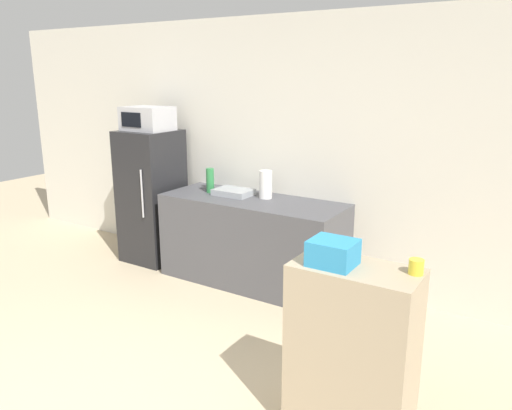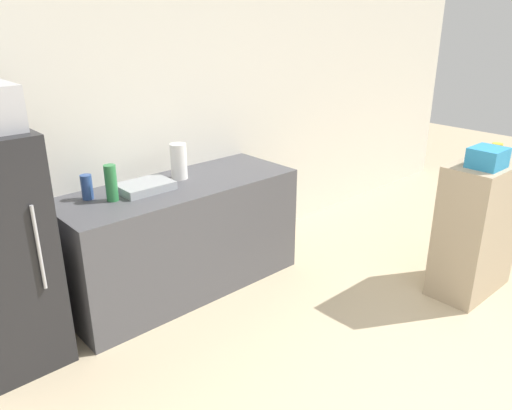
# 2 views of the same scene
# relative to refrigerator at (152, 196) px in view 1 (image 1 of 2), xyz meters

# --- Properties ---
(wall_back) EXTENTS (8.00, 0.06, 2.60)m
(wall_back) POSITION_rel_refrigerator_xyz_m (1.56, 0.41, 0.57)
(wall_back) COLOR silver
(wall_back) RESTS_ON ground_plane
(refrigerator) EXTENTS (0.57, 0.60, 1.46)m
(refrigerator) POSITION_rel_refrigerator_xyz_m (0.00, 0.00, 0.00)
(refrigerator) COLOR #232326
(refrigerator) RESTS_ON ground_plane
(microwave) EXTENTS (0.50, 0.38, 0.25)m
(microwave) POSITION_rel_refrigerator_xyz_m (-0.00, -0.00, 0.86)
(microwave) COLOR #BCBCC1
(microwave) RESTS_ON refrigerator
(counter) EXTENTS (1.85, 0.69, 0.87)m
(counter) POSITION_rel_refrigerator_xyz_m (1.31, 0.03, -0.30)
(counter) COLOR #4C4C51
(counter) RESTS_ON ground_plane
(sink_basin) EXTENTS (0.38, 0.27, 0.06)m
(sink_basin) POSITION_rel_refrigerator_xyz_m (1.06, 0.07, 0.17)
(sink_basin) COLOR #9EA3A8
(sink_basin) RESTS_ON counter
(bottle_tall) EXTENTS (0.08, 0.08, 0.25)m
(bottle_tall) POSITION_rel_refrigerator_xyz_m (0.79, 0.04, 0.26)
(bottle_tall) COLOR #2D7F42
(bottle_tall) RESTS_ON counter
(bottle_short) EXTENTS (0.08, 0.08, 0.17)m
(bottle_short) POSITION_rel_refrigerator_xyz_m (0.68, 0.19, 0.22)
(bottle_short) COLOR #2D4C8C
(bottle_short) RESTS_ON counter
(shelf_cabinet) EXTENTS (0.69, 0.37, 1.04)m
(shelf_cabinet) POSITION_rel_refrigerator_xyz_m (2.97, -1.52, -0.21)
(shelf_cabinet) COLOR tan
(shelf_cabinet) RESTS_ON ground_plane
(basket) EXTENTS (0.24, 0.21, 0.14)m
(basket) POSITION_rel_refrigerator_xyz_m (2.85, -1.56, 0.38)
(basket) COLOR #2D8EC6
(basket) RESTS_ON shelf_cabinet
(jar) EXTENTS (0.08, 0.08, 0.08)m
(jar) POSITION_rel_refrigerator_xyz_m (3.27, -1.45, 0.35)
(jar) COLOR yellow
(jar) RESTS_ON shelf_cabinet
(paper_towel_roll) EXTENTS (0.12, 0.12, 0.27)m
(paper_towel_roll) POSITION_rel_refrigerator_xyz_m (1.40, 0.14, 0.27)
(paper_towel_roll) COLOR white
(paper_towel_roll) RESTS_ON counter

